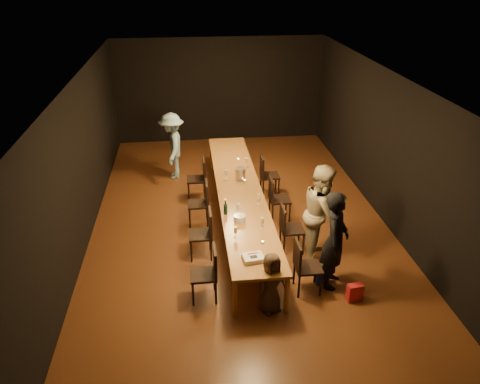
{
  "coord_description": "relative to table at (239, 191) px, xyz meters",
  "views": [
    {
      "loc": [
        -0.97,
        -8.46,
        4.95
      ],
      "look_at": [
        -0.06,
        -0.65,
        1.0
      ],
      "focal_mm": 35.0,
      "sensor_mm": 36.0,
      "label": 1
    }
  ],
  "objects": [
    {
      "name": "chair_left_3",
      "position": [
        -0.85,
        1.2,
        -0.24
      ],
      "size": [
        0.42,
        0.42,
        0.93
      ],
      "primitive_type": null,
      "rotation": [
        0.0,
        0.0,
        1.57
      ],
      "color": "black",
      "rests_on": "ground"
    },
    {
      "name": "tealight_mid",
      "position": [
        0.15,
        0.33,
        0.06
      ],
      "size": [
        0.05,
        0.05,
        0.03
      ],
      "primitive_type": "cylinder",
      "color": "#B2B7B2",
      "rests_on": "table"
    },
    {
      "name": "tealight_far",
      "position": [
        0.15,
        1.5,
        0.06
      ],
      "size": [
        0.05,
        0.05,
        0.03
      ],
      "primitive_type": "cylinder",
      "color": "#B2B7B2",
      "rests_on": "table"
    },
    {
      "name": "gift_bag_blue",
      "position": [
        1.15,
        -2.25,
        -0.57
      ],
      "size": [
        0.22,
        0.15,
        0.27
      ],
      "primitive_type": "cube",
      "rotation": [
        0.0,
        0.0,
        -0.05
      ],
      "color": "#293FB4",
      "rests_on": "ground"
    },
    {
      "name": "child",
      "position": [
        0.16,
        -2.81,
        -0.19
      ],
      "size": [
        0.59,
        0.5,
        1.02
      ],
      "primitive_type": "imported",
      "rotation": [
        0.0,
        0.0,
        0.41
      ],
      "color": "#433225",
      "rests_on": "ground"
    },
    {
      "name": "chair_left_1",
      "position": [
        -0.85,
        -1.2,
        -0.24
      ],
      "size": [
        0.42,
        0.42,
        0.93
      ],
      "primitive_type": null,
      "rotation": [
        0.0,
        0.0,
        1.57
      ],
      "color": "black",
      "rests_on": "ground"
    },
    {
      "name": "wineglass_3",
      "position": [
        0.29,
        -0.69,
        0.15
      ],
      "size": [
        0.06,
        0.06,
        0.21
      ],
      "primitive_type": null,
      "color": "beige",
      "rests_on": "table"
    },
    {
      "name": "chair_right_1",
      "position": [
        0.85,
        -1.2,
        -0.24
      ],
      "size": [
        0.42,
        0.42,
        0.93
      ],
      "primitive_type": null,
      "rotation": [
        0.0,
        0.0,
        -1.57
      ],
      "color": "black",
      "rests_on": "ground"
    },
    {
      "name": "ice_bucket",
      "position": [
        0.08,
        0.47,
        0.17
      ],
      "size": [
        0.29,
        0.29,
        0.24
      ],
      "primitive_type": "cylinder",
      "rotation": [
        0.0,
        0.0,
        0.4
      ],
      "color": "#A4A4A9",
      "rests_on": "table"
    },
    {
      "name": "gift_bag_red",
      "position": [
        1.55,
        -2.74,
        -0.56
      ],
      "size": [
        0.26,
        0.17,
        0.29
      ],
      "primitive_type": "cube",
      "rotation": [
        0.0,
        0.0,
        0.13
      ],
      "color": "red",
      "rests_on": "ground"
    },
    {
      "name": "ground",
      "position": [
        0.0,
        0.0,
        -0.7
      ],
      "size": [
        10.0,
        10.0,
        0.0
      ],
      "primitive_type": "plane",
      "color": "#4A2212",
      "rests_on": "ground"
    },
    {
      "name": "chair_left_0",
      "position": [
        -0.85,
        -2.4,
        -0.24
      ],
      "size": [
        0.42,
        0.42,
        0.93
      ],
      "primitive_type": null,
      "rotation": [
        0.0,
        0.0,
        1.57
      ],
      "color": "black",
      "rests_on": "ground"
    },
    {
      "name": "wineglass_2",
      "position": [
        -0.14,
        -1.03,
        0.15
      ],
      "size": [
        0.06,
        0.06,
        0.21
      ],
      "primitive_type": null,
      "color": "silver",
      "rests_on": "table"
    },
    {
      "name": "woman_tan",
      "position": [
        1.31,
        -1.45,
        0.21
      ],
      "size": [
        0.89,
        1.03,
        1.82
      ],
      "primitive_type": "imported",
      "rotation": [
        0.0,
        0.0,
        1.31
      ],
      "color": "#BCAF8D",
      "rests_on": "ground"
    },
    {
      "name": "man_blue",
      "position": [
        -1.38,
        2.4,
        0.12
      ],
      "size": [
        0.63,
        1.08,
        1.64
      ],
      "primitive_type": "imported",
      "rotation": [
        0.0,
        0.0,
        -1.59
      ],
      "color": "#84ADCC",
      "rests_on": "ground"
    },
    {
      "name": "birthday_cake",
      "position": [
        -0.07,
        -2.51,
        0.09
      ],
      "size": [
        0.35,
        0.3,
        0.08
      ],
      "rotation": [
        0.0,
        0.0,
        0.13
      ],
      "color": "white",
      "rests_on": "table"
    },
    {
      "name": "wineglass_4",
      "position": [
        -0.22,
        0.51,
        0.15
      ],
      "size": [
        0.06,
        0.06,
        0.21
      ],
      "primitive_type": null,
      "color": "silver",
      "rests_on": "table"
    },
    {
      "name": "wineglass_0",
      "position": [
        -0.27,
        -1.84,
        0.15
      ],
      "size": [
        0.06,
        0.06,
        0.21
      ],
      "primitive_type": null,
      "color": "beige",
      "rests_on": "table"
    },
    {
      "name": "chair_left_2",
      "position": [
        -0.85,
        0.0,
        -0.24
      ],
      "size": [
        0.42,
        0.42,
        0.93
      ],
      "primitive_type": null,
      "rotation": [
        0.0,
        0.0,
        1.57
      ],
      "color": "black",
      "rests_on": "ground"
    },
    {
      "name": "chair_right_3",
      "position": [
        0.85,
        1.2,
        -0.24
      ],
      "size": [
        0.42,
        0.42,
        0.93
      ],
      "primitive_type": null,
      "rotation": [
        0.0,
        0.0,
        -1.57
      ],
      "color": "black",
      "rests_on": "ground"
    },
    {
      "name": "chair_right_2",
      "position": [
        0.85,
        0.0,
        -0.24
      ],
      "size": [
        0.42,
        0.42,
        0.93
      ],
      "primitive_type": null,
      "rotation": [
        0.0,
        0.0,
        -1.57
      ],
      "color": "black",
      "rests_on": "ground"
    },
    {
      "name": "woman_birthday",
      "position": [
        1.3,
        -2.28,
        0.16
      ],
      "size": [
        0.63,
        0.74,
        1.72
      ],
      "primitive_type": "imported",
      "rotation": [
        0.0,
        0.0,
        1.15
      ],
      "color": "black",
      "rests_on": "ground"
    },
    {
      "name": "plate_stack",
      "position": [
        -0.14,
        -1.3,
        0.11
      ],
      "size": [
        0.25,
        0.25,
        0.12
      ],
      "primitive_type": "cylinder",
      "rotation": [
        0.0,
        0.0,
        0.19
      ],
      "color": "silver",
      "rests_on": "table"
    },
    {
      "name": "champagne_bottle",
      "position": [
        -0.37,
        -1.01,
        0.2
      ],
      "size": [
        0.09,
        0.09,
        0.3
      ],
      "primitive_type": null,
      "rotation": [
        0.0,
        0.0,
        0.34
      ],
      "color": "black",
      "rests_on": "table"
    },
    {
      "name": "wineglass_1",
      "position": [
        0.22,
        -1.58,
        0.15
      ],
      "size": [
        0.06,
        0.06,
        0.21
      ],
      "primitive_type": null,
      "color": "beige",
      "rests_on": "table"
    },
    {
      "name": "room_shell",
      "position": [
        0.0,
        0.0,
        1.38
      ],
      "size": [
        6.04,
        10.04,
        3.02
      ],
      "color": "black",
      "rests_on": "ground"
    },
    {
      "name": "chair_right_0",
      "position": [
        0.85,
        -2.4,
        -0.24
      ],
      "size": [
        0.42,
        0.42,
        0.93
      ],
      "primitive_type": null,
      "rotation": [
        0.0,
        0.0,
        -1.57
      ],
      "color": "black",
      "rests_on": "ground"
    },
    {
      "name": "table",
      "position": [
        0.0,
        0.0,
        0.0
      ],
      "size": [
        0.9,
        6.0,
        0.75
      ],
      "color": "#9A592C",
      "rests_on": "ground"
    },
    {
      "name": "tealight_near",
      "position": [
        0.15,
        -2.06,
        0.06
      ],
      "size": [
        0.05,
        0.05,
        0.03
      ],
      "primitive_type": "cylinder",
      "color": "#B2B7B2",
      "rests_on": "table"
    },
    {
      "name": "wineglass_5",
      "position": [
        0.28,
        1.1,
        0.15
      ],
      "size": [
        0.06,
        0.06,
        0.21
      ],
      "primitive_type": null,
      "color": "silver",
      "rests_on": "table"
    }
  ]
}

